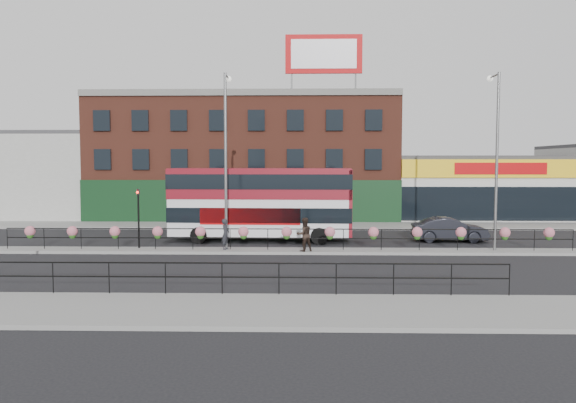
{
  "coord_description": "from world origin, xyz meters",
  "views": [
    {
      "loc": [
        0.79,
        -29.47,
        4.77
      ],
      "look_at": [
        0.0,
        3.0,
        2.5
      ],
      "focal_mm": 35.0,
      "sensor_mm": 36.0,
      "label": 1
    }
  ],
  "objects_px": {
    "pedestrian_a": "(226,234)",
    "lamp_column_east": "(496,145)",
    "double_decker_bus": "(261,197)",
    "pedestrian_b": "(304,234)",
    "lamp_column_west": "(226,145)",
    "car": "(449,230)"
  },
  "relations": [
    {
      "from": "double_decker_bus",
      "to": "pedestrian_b",
      "type": "distance_m",
      "value": 5.68
    },
    {
      "from": "pedestrian_b",
      "to": "lamp_column_west",
      "type": "distance_m",
      "value": 6.33
    },
    {
      "from": "pedestrian_a",
      "to": "pedestrian_b",
      "type": "xyz_separation_m",
      "value": [
        4.18,
        -0.55,
        0.07
      ]
    },
    {
      "from": "lamp_column_east",
      "to": "lamp_column_west",
      "type": "bearing_deg",
      "value": 179.34
    },
    {
      "from": "double_decker_bus",
      "to": "car",
      "type": "height_order",
      "value": "double_decker_bus"
    },
    {
      "from": "double_decker_bus",
      "to": "lamp_column_east",
      "type": "height_order",
      "value": "lamp_column_east"
    },
    {
      "from": "double_decker_bus",
      "to": "pedestrian_b",
      "type": "relative_size",
      "value": 6.25
    },
    {
      "from": "lamp_column_west",
      "to": "pedestrian_a",
      "type": "bearing_deg",
      "value": -91.96
    },
    {
      "from": "lamp_column_east",
      "to": "car",
      "type": "bearing_deg",
      "value": 107.22
    },
    {
      "from": "pedestrian_a",
      "to": "lamp_column_east",
      "type": "distance_m",
      "value": 14.96
    },
    {
      "from": "pedestrian_b",
      "to": "pedestrian_a",
      "type": "bearing_deg",
      "value": -29.77
    },
    {
      "from": "double_decker_bus",
      "to": "pedestrian_a",
      "type": "relative_size",
      "value": 6.76
    },
    {
      "from": "pedestrian_b",
      "to": "lamp_column_east",
      "type": "xyz_separation_m",
      "value": [
        10.02,
        0.8,
        4.63
      ]
    },
    {
      "from": "lamp_column_west",
      "to": "car",
      "type": "bearing_deg",
      "value": 16.66
    },
    {
      "from": "car",
      "to": "pedestrian_a",
      "type": "xyz_separation_m",
      "value": [
        -12.95,
        -4.29,
        0.23
      ]
    },
    {
      "from": "lamp_column_east",
      "to": "double_decker_bus",
      "type": "bearing_deg",
      "value": 162.52
    },
    {
      "from": "double_decker_bus",
      "to": "lamp_column_east",
      "type": "bearing_deg",
      "value": -17.48
    },
    {
      "from": "double_decker_bus",
      "to": "pedestrian_a",
      "type": "xyz_separation_m",
      "value": [
        -1.6,
        -4.23,
        -1.75
      ]
    },
    {
      "from": "pedestrian_b",
      "to": "lamp_column_east",
      "type": "distance_m",
      "value": 11.07
    },
    {
      "from": "car",
      "to": "lamp_column_east",
      "type": "relative_size",
      "value": 0.48
    },
    {
      "from": "pedestrian_a",
      "to": "lamp_column_west",
      "type": "xyz_separation_m",
      "value": [
        0.01,
        0.42,
        4.73
      ]
    },
    {
      "from": "double_decker_bus",
      "to": "pedestrian_b",
      "type": "height_order",
      "value": "double_decker_bus"
    }
  ]
}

